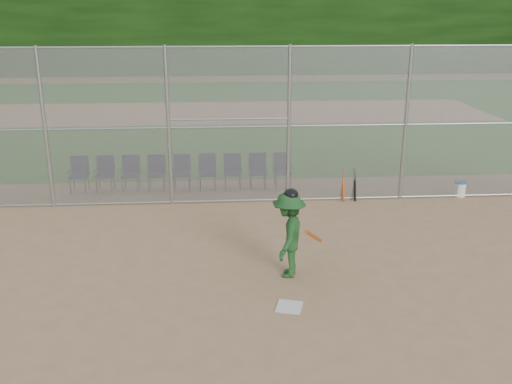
{
  "coord_description": "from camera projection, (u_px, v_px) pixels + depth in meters",
  "views": [
    {
      "loc": [
        -0.8,
        -9.03,
        4.92
      ],
      "look_at": [
        0.0,
        2.5,
        1.1
      ],
      "focal_mm": 40.0,
      "sensor_mm": 36.0,
      "label": 1
    }
  ],
  "objects": [
    {
      "name": "chair_3",
      "position": [
        156.0,
        174.0,
        15.68
      ],
      "size": [
        0.54,
        0.52,
        0.96
      ],
      "primitive_type": null,
      "color": "#100E36",
      "rests_on": "ground"
    },
    {
      "name": "chair_8",
      "position": [
        283.0,
        171.0,
        15.91
      ],
      "size": [
        0.54,
        0.52,
        0.96
      ],
      "primitive_type": null,
      "color": "#100E36",
      "rests_on": "ground"
    },
    {
      "name": "spare_bats",
      "position": [
        349.0,
        185.0,
        14.91
      ],
      "size": [
        0.36,
        0.29,
        0.84
      ],
      "color": "#D84C14",
      "rests_on": "ground"
    },
    {
      "name": "backstop_fence",
      "position": [
        249.0,
        124.0,
        14.23
      ],
      "size": [
        16.09,
        0.09,
        4.0
      ],
      "color": "gray",
      "rests_on": "ground"
    },
    {
      "name": "chair_7",
      "position": [
        258.0,
        172.0,
        15.86
      ],
      "size": [
        0.54,
        0.52,
        0.96
      ],
      "primitive_type": null,
      "color": "#100E36",
      "rests_on": "ground"
    },
    {
      "name": "chair_1",
      "position": [
        105.0,
        175.0,
        15.59
      ],
      "size": [
        0.54,
        0.52,
        0.96
      ],
      "primitive_type": null,
      "color": "#100E36",
      "rests_on": "ground"
    },
    {
      "name": "chair_6",
      "position": [
        233.0,
        172.0,
        15.82
      ],
      "size": [
        0.54,
        0.52,
        0.96
      ],
      "primitive_type": null,
      "color": "#100E36",
      "rests_on": "ground"
    },
    {
      "name": "water_cooler",
      "position": [
        460.0,
        188.0,
        15.29
      ],
      "size": [
        0.33,
        0.33,
        0.41
      ],
      "color": "white",
      "rests_on": "ground"
    },
    {
      "name": "chair_4",
      "position": [
        182.0,
        173.0,
        15.73
      ],
      "size": [
        0.54,
        0.52,
        0.96
      ],
      "primitive_type": null,
      "color": "#100E36",
      "rests_on": "ground"
    },
    {
      "name": "ground",
      "position": [
        266.0,
        294.0,
        10.15
      ],
      "size": [
        100.0,
        100.0,
        0.0
      ],
      "primitive_type": "plane",
      "color": "#A6815C",
      "rests_on": "ground"
    },
    {
      "name": "home_plate",
      "position": [
        289.0,
        307.0,
        9.72
      ],
      "size": [
        0.52,
        0.52,
        0.02
      ],
      "primitive_type": "cube",
      "rotation": [
        0.0,
        0.0,
        -0.27
      ],
      "color": "silver",
      "rests_on": "ground"
    },
    {
      "name": "dirt_patch_far",
      "position": [
        234.0,
        112.0,
        27.19
      ],
      "size": [
        24.0,
        24.0,
        0.0
      ],
      "primitive_type": "plane",
      "color": "tan",
      "rests_on": "ground"
    },
    {
      "name": "chair_5",
      "position": [
        207.0,
        173.0,
        15.77
      ],
      "size": [
        0.54,
        0.52,
        0.96
      ],
      "primitive_type": null,
      "color": "#100E36",
      "rests_on": "ground"
    },
    {
      "name": "batter_at_plate",
      "position": [
        289.0,
        234.0,
        10.62
      ],
      "size": [
        1.08,
        1.34,
        1.74
      ],
      "color": "#1D4A20",
      "rests_on": "ground"
    },
    {
      "name": "grass_strip",
      "position": [
        234.0,
        112.0,
        27.19
      ],
      "size": [
        100.0,
        100.0,
        0.0
      ],
      "primitive_type": "plane",
      "color": "#225F1C",
      "rests_on": "ground"
    },
    {
      "name": "chair_0",
      "position": [
        79.0,
        175.0,
        15.54
      ],
      "size": [
        0.54,
        0.52,
        0.96
      ],
      "primitive_type": null,
      "color": "#100E36",
      "rests_on": "ground"
    },
    {
      "name": "chair_2",
      "position": [
        131.0,
        174.0,
        15.64
      ],
      "size": [
        0.54,
        0.52,
        0.96
      ],
      "primitive_type": null,
      "color": "#100E36",
      "rests_on": "ground"
    }
  ]
}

